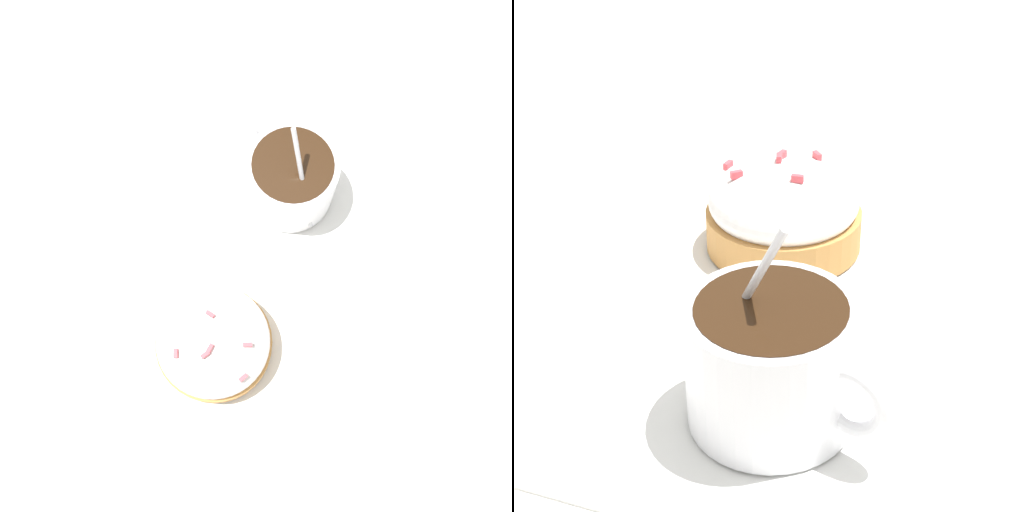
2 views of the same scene
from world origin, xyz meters
The scene contains 4 objects.
ground_plane centered at (0.00, 0.00, 0.00)m, with size 3.00×3.00×0.00m, color silver.
paper_napkin centered at (0.00, 0.00, 0.00)m, with size 0.33×0.32×0.00m.
coffee_cup centered at (0.08, 0.02, 0.04)m, with size 0.08×0.10×0.11m.
frosted_pastry centered at (-0.08, -0.01, 0.03)m, with size 0.10×0.10×0.06m.
Camera 2 is at (0.37, 0.08, 0.28)m, focal length 60.00 mm.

